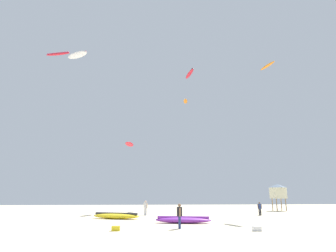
% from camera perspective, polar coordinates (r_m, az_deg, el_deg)
% --- Properties ---
extents(ground_plane, '(120.00, 120.00, 0.00)m').
position_cam_1_polar(ground_plane, '(16.34, 7.48, -22.08)').
color(ground_plane, beige).
extents(person_foreground, '(0.40, 0.59, 1.79)m').
position_cam_1_polar(person_foreground, '(22.02, 2.33, -17.27)').
color(person_foreground, navy).
rests_on(person_foreground, ground).
extents(person_midground, '(0.47, 0.43, 1.76)m').
position_cam_1_polar(person_midground, '(36.17, -4.55, -15.90)').
color(person_midground, silver).
rests_on(person_midground, ground).
extents(person_left, '(0.52, 0.36, 1.58)m').
position_cam_1_polar(person_left, '(37.97, 17.98, -15.35)').
color(person_left, black).
rests_on(person_left, ground).
extents(kite_grounded_near, '(5.14, 2.46, 0.61)m').
position_cam_1_polar(kite_grounded_near, '(26.29, 3.05, -18.35)').
color(kite_grounded_near, purple).
rests_on(kite_grounded_near, ground).
extents(kite_grounded_mid, '(5.43, 3.54, 0.65)m').
position_cam_1_polar(kite_grounded_mid, '(31.37, -10.43, -17.38)').
color(kite_grounded_mid, yellow).
rests_on(kite_grounded_mid, ground).
extents(lifeguard_tower, '(2.30, 2.30, 4.15)m').
position_cam_1_polar(lifeguard_tower, '(49.98, 21.25, -12.11)').
color(lifeguard_tower, '#8C704C').
rests_on(lifeguard_tower, ground).
extents(cooler_box, '(0.56, 0.36, 0.32)m').
position_cam_1_polar(cooler_box, '(21.59, 17.47, -19.11)').
color(cooler_box, white).
rests_on(cooler_box, ground).
extents(gear_bag, '(0.56, 0.36, 0.32)m').
position_cam_1_polar(gear_bag, '(21.12, -10.47, -19.63)').
color(gear_bag, yellow).
rests_on(gear_bag, ground).
extents(kite_aloft_0, '(1.45, 2.91, 0.55)m').
position_cam_1_polar(kite_aloft_0, '(58.34, 3.55, 5.00)').
color(kite_aloft_0, orange).
extents(kite_aloft_1, '(4.23, 3.38, 0.91)m').
position_cam_1_polar(kite_aloft_1, '(51.70, -17.81, 13.46)').
color(kite_aloft_1, white).
extents(kite_aloft_2, '(1.61, 3.52, 0.54)m').
position_cam_1_polar(kite_aloft_2, '(42.30, -7.77, -3.66)').
color(kite_aloft_2, red).
extents(kite_aloft_3, '(3.90, 2.08, 0.83)m').
position_cam_1_polar(kite_aloft_3, '(45.70, -21.29, 13.37)').
color(kite_aloft_3, red).
extents(kite_aloft_4, '(1.50, 3.04, 0.56)m').
position_cam_1_polar(kite_aloft_4, '(42.03, 19.38, 11.36)').
color(kite_aloft_4, orange).
extents(kite_aloft_5, '(1.54, 4.23, 0.98)m').
position_cam_1_polar(kite_aloft_5, '(52.01, 4.37, 10.44)').
color(kite_aloft_5, red).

